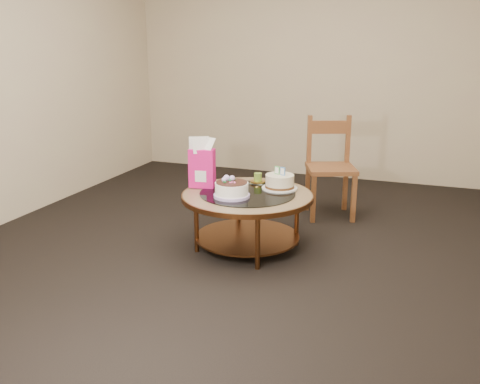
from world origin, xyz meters
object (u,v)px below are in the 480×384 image
(cream_cake, at_px, (280,182))
(gift_bag, at_px, (202,163))
(decorated_cake, at_px, (232,190))
(dining_chair, at_px, (330,166))
(coffee_table, at_px, (247,203))

(cream_cake, bearing_deg, gift_bag, -147.22)
(decorated_cake, height_order, cream_cake, cream_cake)
(decorated_cake, relative_size, gift_bag, 0.69)
(decorated_cake, relative_size, dining_chair, 0.30)
(gift_bag, bearing_deg, decorated_cake, -40.05)
(cream_cake, xyz_separation_m, gift_bag, (-0.60, -0.16, 0.14))
(decorated_cake, relative_size, cream_cake, 0.97)
(cream_cake, height_order, dining_chair, dining_chair)
(gift_bag, relative_size, dining_chair, 0.43)
(cream_cake, height_order, gift_bag, gift_bag)
(cream_cake, distance_m, dining_chair, 0.90)
(decorated_cake, xyz_separation_m, cream_cake, (0.28, 0.34, 0.00))
(decorated_cake, bearing_deg, cream_cake, 51.18)
(decorated_cake, distance_m, dining_chair, 1.31)
(coffee_table, height_order, cream_cake, cream_cake)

